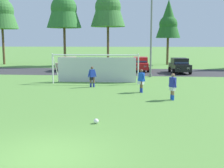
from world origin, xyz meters
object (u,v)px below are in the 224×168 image
player_defender_far (92,77)px  parked_car_slot_center_right (180,65)px  parked_car_slot_far_left (68,64)px  parked_car_slot_center_left (123,65)px  soccer_goal (96,68)px  player_midfield_center (173,87)px  street_lamp (153,34)px  player_striker_near (141,81)px  soccer_ball (96,121)px  parked_car_slot_left (91,65)px  parked_car_slot_center (140,64)px

player_defender_far → parked_car_slot_center_right: (8.28, 11.23, 0.05)m
player_defender_far → parked_car_slot_far_left: parked_car_slot_far_left is taller
parked_car_slot_center_right → parked_car_slot_center_left: bearing=-177.2°
soccer_goal → player_midfield_center: soccer_goal is taller
parked_car_slot_center_left → street_lamp: bearing=-48.7°
player_midfield_center → street_lamp: 12.35m
player_striker_near → player_defender_far: 4.37m
player_striker_near → player_midfield_center: bearing=-53.2°
soccer_ball → parked_car_slot_left: parked_car_slot_left is taller
parked_car_slot_center → street_lamp: (1.18, -5.79, 3.43)m
parked_car_slot_center_left → player_defender_far: bearing=-99.2°
player_striker_near → parked_car_slot_center_right: size_ratio=0.38×
soccer_goal → street_lamp: size_ratio=0.89×
soccer_ball → parked_car_slot_far_left: (-7.04, 23.00, 0.77)m
player_midfield_center → parked_car_slot_far_left: parked_car_slot_far_left is taller
player_midfield_center → parked_car_slot_far_left: size_ratio=0.38×
player_defender_far → parked_car_slot_far_left: size_ratio=0.38×
player_defender_far → parked_car_slot_left: parked_car_slot_left is taller
parked_car_slot_left → parked_car_slot_center: (5.81, 1.94, 0.00)m
player_midfield_center → parked_car_slot_left: bearing=116.3°
parked_car_slot_far_left → parked_car_slot_left: (3.19, -1.75, 0.00)m
soccer_goal → player_striker_near: 6.13m
player_defender_far → parked_car_slot_center_left: parked_car_slot_center_left is taller
player_striker_near → street_lamp: (1.14, 9.31, 3.48)m
player_midfield_center → parked_car_slot_center_right: bearing=80.8°
player_striker_near → parked_car_slot_left: 14.39m
player_striker_near → player_defender_far: bearing=151.7°
player_striker_near → parked_car_slot_center_left: 13.14m
parked_car_slot_left → parked_car_slot_center_right: (10.29, 0.14, 0.00)m
player_midfield_center → parked_car_slot_center_right: 16.01m
parked_car_slot_far_left → parked_car_slot_center_right: (13.48, -1.61, 0.00)m
player_defender_far → parked_car_slot_center_right: parked_car_slot_center_right is taller
parked_car_slot_left → parked_car_slot_center_left: bearing=-2.7°
player_defender_far → street_lamp: 9.46m
player_midfield_center → parked_car_slot_far_left: 20.56m
player_midfield_center → parked_car_slot_center_left: parked_car_slot_center_left is taller
parked_car_slot_center_left → parked_car_slot_center_right: same height
soccer_ball → player_defender_far: (-1.84, 10.17, 0.71)m
soccer_goal → parked_car_slot_far_left: (-5.13, 10.21, -0.42)m
player_striker_near → parked_car_slot_far_left: parked_car_slot_far_left is taller
soccer_goal → parked_car_slot_left: bearing=102.9°
parked_car_slot_center → soccer_goal: bearing=-110.4°
player_defender_far → parked_car_slot_center: parked_car_slot_center is taller
soccer_goal → parked_car_slot_center: bearing=69.6°
player_striker_near → player_defender_far: same height
player_striker_near → parked_car_slot_far_left: bearing=121.2°
soccer_goal → player_midfield_center: size_ratio=4.54×
parked_car_slot_far_left → parked_car_slot_center: bearing=1.2°
player_striker_near → parked_car_slot_center: parked_car_slot_center is taller
parked_car_slot_far_left → parked_car_slot_center: (9.01, 0.19, 0.00)m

